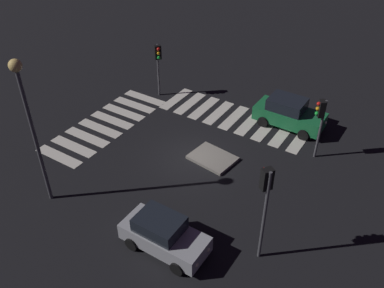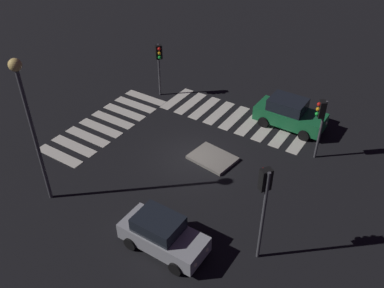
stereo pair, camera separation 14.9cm
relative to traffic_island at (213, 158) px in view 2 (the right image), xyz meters
The scene contains 10 objects.
ground_plane 1.18m from the traffic_island, 27.23° to the left, with size 80.00×80.00×0.00m, color black.
traffic_island is the anchor object (origin of this frame).
car_green 6.08m from the traffic_island, 112.02° to the right, with size 4.40×2.10×1.90m.
car_silver 6.87m from the traffic_island, 101.82° to the left, with size 3.98×1.88×1.73m.
traffic_light_east 8.62m from the traffic_island, 32.18° to the right, with size 0.53×0.54×3.82m.
traffic_light_west 7.78m from the traffic_island, 136.73° to the left, with size 0.53×0.54×4.78m.
traffic_light_south 6.36m from the traffic_island, 144.87° to the right, with size 0.53×0.54×3.71m.
street_lamp 10.30m from the traffic_island, 53.45° to the left, with size 0.56×0.56×7.62m.
crosswalk_near 4.70m from the traffic_island, 77.11° to the right, with size 9.90×3.20×0.02m.
crosswalk_side 7.64m from the traffic_island, ahead, with size 3.20×8.75×0.02m.
Camera 2 is at (-10.21, 15.68, 14.62)m, focal length 38.64 mm.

